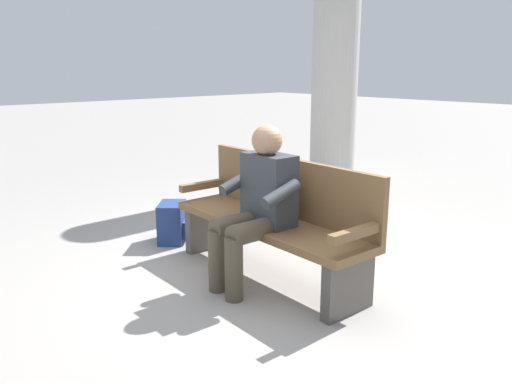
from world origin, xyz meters
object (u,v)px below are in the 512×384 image
at_px(backpack, 173,223).
at_px(support_pillar, 336,45).
at_px(person_seated, 257,203).
at_px(bench_near, 275,217).

xyz_separation_m(backpack, support_pillar, (0.69, -3.09, 1.67)).
bearing_deg(person_seated, backpack, -0.74).
bearing_deg(bench_near, support_pillar, -54.80).
xyz_separation_m(bench_near, support_pillar, (1.87, -2.93, 1.39)).
bearing_deg(backpack, bench_near, -172.20).
relative_size(bench_near, backpack, 4.67).
xyz_separation_m(person_seated, backpack, (1.24, -0.07, -0.45)).
height_order(bench_near, support_pillar, support_pillar).
height_order(person_seated, support_pillar, support_pillar).
bearing_deg(person_seated, support_pillar, -56.02).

